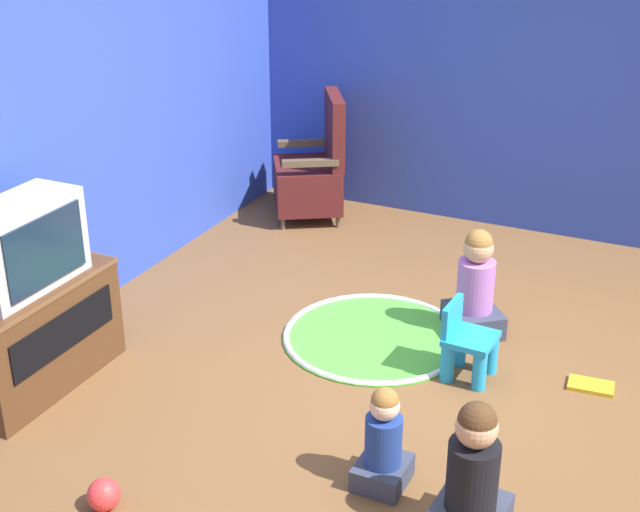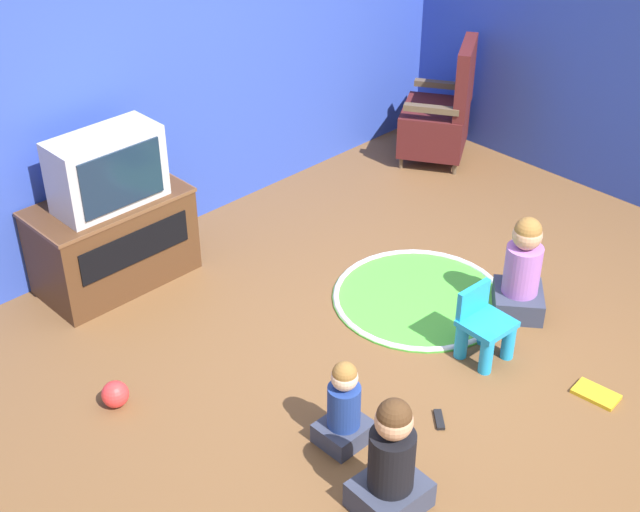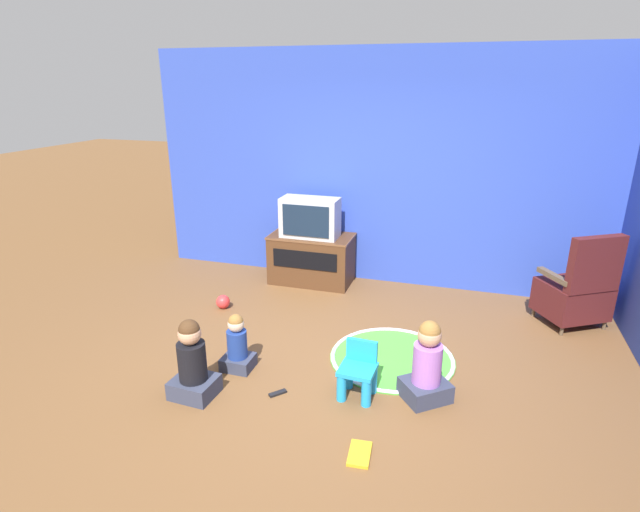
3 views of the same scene
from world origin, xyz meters
name	(u,v)px [view 1 (image 1 of 3)]	position (x,y,z in m)	size (l,w,h in m)	color
ground_plane	(405,385)	(0.00, 0.00, 0.00)	(30.00, 30.00, 0.00)	brown
wall_back	(41,104)	(-0.14, 2.30, 1.41)	(5.71, 0.12, 2.82)	#2D47B2
wall_right	(578,55)	(2.65, -0.32, 1.41)	(0.12, 5.36, 2.82)	#2D47B2
tv_cabinet	(27,332)	(-0.87, 1.94, 0.32)	(1.03, 0.56, 0.62)	#4C2D19
television	(21,245)	(-0.87, 1.89, 0.86)	(0.70, 0.34, 0.48)	#B7B7BC
black_armchair	(313,173)	(2.13, 1.60, 0.38)	(0.79, 0.76, 1.03)	brown
yellow_kid_chair	(467,346)	(0.25, -0.28, 0.20)	(0.30, 0.29, 0.45)	#1E99DB
play_mat	(374,336)	(0.43, 0.36, 0.01)	(1.15, 1.15, 0.04)	green
child_watching_left	(472,479)	(-1.02, -0.68, 0.29)	(0.36, 0.32, 0.68)	#33384C
child_watching_center	(475,288)	(0.78, -0.17, 0.30)	(0.47, 0.46, 0.69)	#33384C
child_watching_right	(383,443)	(-0.86, -0.20, 0.23)	(0.27, 0.24, 0.53)	#33384C
toy_ball	(104,495)	(-1.58, 0.89, 0.08)	(0.16, 0.16, 0.16)	red
book	(591,386)	(0.42, -0.96, 0.01)	(0.17, 0.26, 0.02)	gold
remote_control	(465,441)	(-0.38, -0.47, 0.01)	(0.13, 0.14, 0.02)	black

